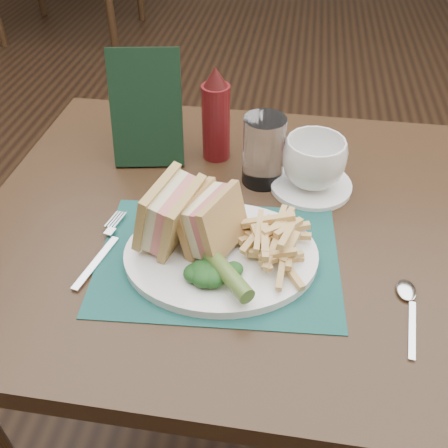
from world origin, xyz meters
name	(u,v)px	position (x,y,z in m)	size (l,w,h in m)	color
floor	(255,290)	(0.00, 0.00, 0.00)	(7.00, 7.00, 0.00)	black
table_main	(237,346)	(0.00, -0.50, 0.38)	(0.90, 0.75, 0.75)	black
placemat	(218,258)	(-0.02, -0.61, 0.75)	(0.37, 0.27, 0.00)	#164844
plate	(221,255)	(-0.02, -0.61, 0.76)	(0.30, 0.24, 0.01)	white
sandwich_half_a	(157,209)	(-0.12, -0.59, 0.82)	(0.06, 0.11, 0.10)	tan
sandwich_half_b	(201,216)	(-0.05, -0.59, 0.82)	(0.06, 0.10, 0.09)	tan
kale_garnish	(214,271)	(-0.02, -0.66, 0.78)	(0.11, 0.08, 0.03)	#153C17
pickle_spear	(224,270)	(0.00, -0.67, 0.79)	(0.02, 0.02, 0.12)	#466325
fries_pile	(272,238)	(0.06, -0.60, 0.80)	(0.18, 0.20, 0.06)	tan
fork	(102,247)	(-0.21, -0.62, 0.76)	(0.03, 0.17, 0.01)	silver
spoon	(410,314)	(0.26, -0.68, 0.76)	(0.03, 0.15, 0.01)	silver
saucer	(311,185)	(0.12, -0.40, 0.76)	(0.15, 0.15, 0.01)	white
coffee_cup	(314,162)	(0.12, -0.40, 0.80)	(0.11, 0.11, 0.09)	white
drinking_glass	(263,151)	(0.03, -0.39, 0.81)	(0.08, 0.08, 0.13)	silver
ketchup_bottle	(216,114)	(-0.07, -0.32, 0.84)	(0.05, 0.05, 0.19)	#510D10
check_presenter	(146,109)	(-0.20, -0.34, 0.86)	(0.13, 0.01, 0.22)	black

